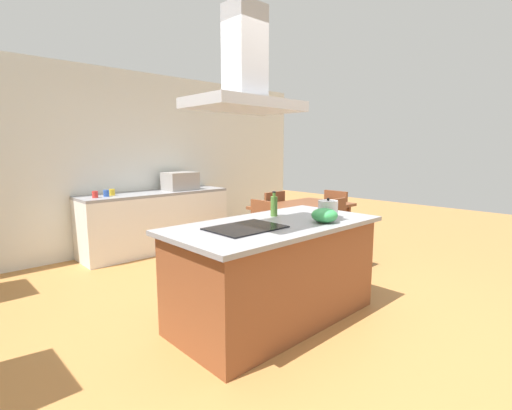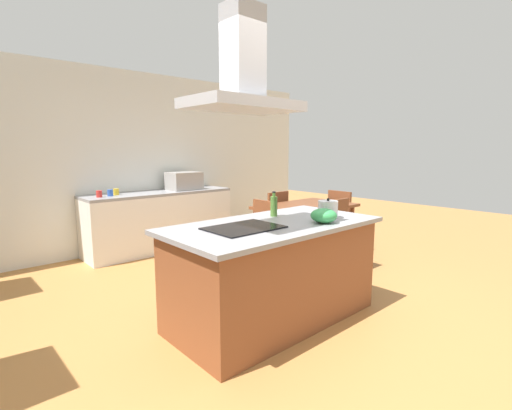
% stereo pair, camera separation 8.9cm
% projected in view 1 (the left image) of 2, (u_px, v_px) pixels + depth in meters
% --- Properties ---
extents(ground, '(16.00, 16.00, 0.00)m').
position_uv_depth(ground, '(185.00, 278.00, 4.50)').
color(ground, '#AD753D').
extents(wall_back, '(7.20, 0.10, 2.70)m').
position_uv_depth(wall_back, '(119.00, 162.00, 5.55)').
color(wall_back, silver).
rests_on(wall_back, ground).
extents(kitchen_island, '(1.96, 1.00, 0.90)m').
position_uv_depth(kitchen_island, '(274.00, 271.00, 3.35)').
color(kitchen_island, brown).
rests_on(kitchen_island, ground).
extents(cooktop, '(0.60, 0.44, 0.01)m').
position_uv_depth(cooktop, '(246.00, 228.00, 3.05)').
color(cooktop, black).
rests_on(cooktop, kitchen_island).
extents(tea_kettle, '(0.24, 0.19, 0.19)m').
position_uv_depth(tea_kettle, '(328.00, 209.00, 3.52)').
color(tea_kettle, silver).
rests_on(tea_kettle, kitchen_island).
extents(olive_oil_bottle, '(0.07, 0.07, 0.24)m').
position_uv_depth(olive_oil_bottle, '(274.00, 206.00, 3.59)').
color(olive_oil_bottle, '#47722D').
rests_on(olive_oil_bottle, kitchen_island).
extents(mixing_bowl, '(0.23, 0.23, 0.13)m').
position_uv_depth(mixing_bowl, '(324.00, 215.00, 3.29)').
color(mixing_bowl, '#33934C').
rests_on(mixing_bowl, kitchen_island).
extents(back_counter, '(2.26, 0.62, 0.90)m').
position_uv_depth(back_counter, '(157.00, 221.00, 5.69)').
color(back_counter, white).
rests_on(back_counter, ground).
extents(countertop_microwave, '(0.50, 0.38, 0.28)m').
position_uv_depth(countertop_microwave, '(180.00, 181.00, 5.89)').
color(countertop_microwave, '#9E9993').
rests_on(countertop_microwave, back_counter).
extents(coffee_mug_red, '(0.08, 0.08, 0.09)m').
position_uv_depth(coffee_mug_red, '(95.00, 194.00, 4.95)').
color(coffee_mug_red, red).
rests_on(coffee_mug_red, back_counter).
extents(coffee_mug_blue, '(0.08, 0.08, 0.09)m').
position_uv_depth(coffee_mug_blue, '(106.00, 193.00, 5.08)').
color(coffee_mug_blue, '#2D56B2').
rests_on(coffee_mug_blue, back_counter).
extents(coffee_mug_yellow, '(0.08, 0.08, 0.09)m').
position_uv_depth(coffee_mug_yellow, '(112.00, 192.00, 5.20)').
color(coffee_mug_yellow, gold).
rests_on(coffee_mug_yellow, back_counter).
extents(dining_table, '(1.40, 0.90, 0.75)m').
position_uv_depth(dining_table, '(303.00, 210.00, 5.35)').
color(dining_table, brown).
rests_on(dining_table, ground).
extents(chair_at_right_end, '(0.42, 0.42, 0.89)m').
position_uv_depth(chair_at_right_end, '(339.00, 214.00, 5.99)').
color(chair_at_right_end, brown).
rests_on(chair_at_right_end, ground).
extents(chair_facing_back_wall, '(0.42, 0.42, 0.89)m').
position_uv_depth(chair_facing_back_wall, '(270.00, 215.00, 5.85)').
color(chair_facing_back_wall, brown).
rests_on(chair_facing_back_wall, ground).
extents(chair_at_left_end, '(0.42, 0.42, 0.89)m').
position_uv_depth(chair_at_left_end, '(257.00, 231.00, 4.75)').
color(chair_at_left_end, brown).
rests_on(chair_at_left_end, ground).
extents(chair_facing_island, '(0.42, 0.42, 0.89)m').
position_uv_depth(chair_facing_island, '(342.00, 228.00, 4.89)').
color(chair_facing_island, brown).
rests_on(chair_facing_island, ground).
extents(range_hood, '(0.90, 0.55, 0.78)m').
position_uv_depth(range_hood, '(245.00, 77.00, 2.87)').
color(range_hood, '#ADADB2').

